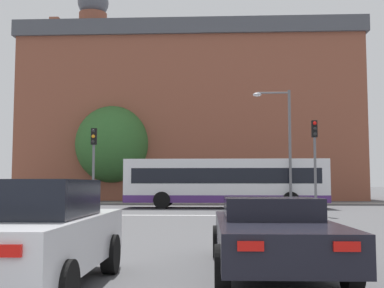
{
  "coord_description": "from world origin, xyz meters",
  "views": [
    {
      "loc": [
        0.83,
        -2.19,
        1.49
      ],
      "look_at": [
        -0.48,
        26.01,
        3.8
      ],
      "focal_mm": 45.0,
      "sensor_mm": 36.0,
      "label": 1
    }
  ],
  "objects_px": {
    "bus_crossing_lead": "(225,182)",
    "car_saloon_left": "(27,234)",
    "traffic_light_near_left": "(93,156)",
    "pedestrian_waiting": "(86,190)",
    "traffic_light_near_right": "(315,152)",
    "car_roadster_right": "(272,233)",
    "pedestrian_walking_east": "(183,190)",
    "street_lamp_junction": "(283,135)"
  },
  "relations": [
    {
      "from": "bus_crossing_lead",
      "to": "car_saloon_left",
      "type": "bearing_deg",
      "value": 171.8
    },
    {
      "from": "traffic_light_near_left",
      "to": "pedestrian_waiting",
      "type": "bearing_deg",
      "value": 106.51
    },
    {
      "from": "traffic_light_near_left",
      "to": "traffic_light_near_right",
      "type": "bearing_deg",
      "value": -0.26
    },
    {
      "from": "car_roadster_right",
      "to": "pedestrian_waiting",
      "type": "bearing_deg",
      "value": 110.39
    },
    {
      "from": "pedestrian_waiting",
      "to": "pedestrian_walking_east",
      "type": "xyz_separation_m",
      "value": [
        7.46,
        0.57,
        -0.01
      ]
    },
    {
      "from": "pedestrian_waiting",
      "to": "pedestrian_walking_east",
      "type": "distance_m",
      "value": 7.49
    },
    {
      "from": "traffic_light_near_right",
      "to": "street_lamp_junction",
      "type": "xyz_separation_m",
      "value": [
        -0.79,
        4.88,
        1.26
      ]
    },
    {
      "from": "traffic_light_near_left",
      "to": "street_lamp_junction",
      "type": "height_order",
      "value": "street_lamp_junction"
    },
    {
      "from": "bus_crossing_lead",
      "to": "pedestrian_waiting",
      "type": "relative_size",
      "value": 7.06
    },
    {
      "from": "pedestrian_walking_east",
      "to": "traffic_light_near_left",
      "type": "bearing_deg",
      "value": 20.92
    },
    {
      "from": "traffic_light_near_left",
      "to": "car_roadster_right",
      "type": "bearing_deg",
      "value": -65.06
    },
    {
      "from": "car_saloon_left",
      "to": "bus_crossing_lead",
      "type": "relative_size",
      "value": 0.35
    },
    {
      "from": "traffic_light_near_right",
      "to": "pedestrian_walking_east",
      "type": "bearing_deg",
      "value": 116.8
    },
    {
      "from": "traffic_light_near_left",
      "to": "bus_crossing_lead",
      "type": "bearing_deg",
      "value": 44.25
    },
    {
      "from": "car_roadster_right",
      "to": "traffic_light_near_left",
      "type": "distance_m",
      "value": 16.36
    },
    {
      "from": "bus_crossing_lead",
      "to": "traffic_light_near_left",
      "type": "height_order",
      "value": "traffic_light_near_left"
    },
    {
      "from": "street_lamp_junction",
      "to": "bus_crossing_lead",
      "type": "bearing_deg",
      "value": 155.31
    },
    {
      "from": "bus_crossing_lead",
      "to": "pedestrian_walking_east",
      "type": "distance_m",
      "value": 8.5
    },
    {
      "from": "car_roadster_right",
      "to": "street_lamp_junction",
      "type": "height_order",
      "value": "street_lamp_junction"
    },
    {
      "from": "traffic_light_near_right",
      "to": "street_lamp_junction",
      "type": "distance_m",
      "value": 5.1
    },
    {
      "from": "car_saloon_left",
      "to": "bus_crossing_lead",
      "type": "bearing_deg",
      "value": 80.98
    },
    {
      "from": "pedestrian_walking_east",
      "to": "pedestrian_waiting",
      "type": "bearing_deg",
      "value": -51.23
    },
    {
      "from": "car_saloon_left",
      "to": "traffic_light_near_left",
      "type": "xyz_separation_m",
      "value": [
        -3.25,
        16.37,
        2.02
      ]
    },
    {
      "from": "traffic_light_near_left",
      "to": "street_lamp_junction",
      "type": "relative_size",
      "value": 0.6
    },
    {
      "from": "car_saloon_left",
      "to": "pedestrian_walking_east",
      "type": "relative_size",
      "value": 2.53
    },
    {
      "from": "bus_crossing_lead",
      "to": "pedestrian_waiting",
      "type": "xyz_separation_m",
      "value": [
        -10.58,
        7.32,
        -0.56
      ]
    },
    {
      "from": "car_roadster_right",
      "to": "pedestrian_waiting",
      "type": "distance_m",
      "value": 30.4
    },
    {
      "from": "traffic_light_near_right",
      "to": "traffic_light_near_left",
      "type": "bearing_deg",
      "value": 179.74
    },
    {
      "from": "car_roadster_right",
      "to": "bus_crossing_lead",
      "type": "bearing_deg",
      "value": 90.24
    },
    {
      "from": "car_saloon_left",
      "to": "pedestrian_walking_east",
      "type": "height_order",
      "value": "pedestrian_walking_east"
    },
    {
      "from": "bus_crossing_lead",
      "to": "pedestrian_walking_east",
      "type": "relative_size",
      "value": 7.14
    },
    {
      "from": "pedestrian_waiting",
      "to": "traffic_light_near_left",
      "type": "bearing_deg",
      "value": 63.88
    },
    {
      "from": "bus_crossing_lead",
      "to": "traffic_light_near_left",
      "type": "bearing_deg",
      "value": 134.25
    },
    {
      "from": "traffic_light_near_left",
      "to": "pedestrian_waiting",
      "type": "relative_size",
      "value": 2.42
    },
    {
      "from": "pedestrian_waiting",
      "to": "pedestrian_walking_east",
      "type": "bearing_deg",
      "value": 141.75
    },
    {
      "from": "car_roadster_right",
      "to": "pedestrian_waiting",
      "type": "xyz_separation_m",
      "value": [
        -10.89,
        28.38,
        0.37
      ]
    },
    {
      "from": "car_roadster_right",
      "to": "traffic_light_near_right",
      "type": "xyz_separation_m",
      "value": [
        3.79,
        14.65,
        2.35
      ]
    },
    {
      "from": "car_saloon_left",
      "to": "pedestrian_waiting",
      "type": "xyz_separation_m",
      "value": [
        -7.3,
        30.04,
        0.23
      ]
    },
    {
      "from": "car_saloon_left",
      "to": "street_lamp_junction",
      "type": "relative_size",
      "value": 0.62
    },
    {
      "from": "traffic_light_near_right",
      "to": "pedestrian_walking_east",
      "type": "relative_size",
      "value": 2.64
    },
    {
      "from": "bus_crossing_lead",
      "to": "traffic_light_near_right",
      "type": "relative_size",
      "value": 2.71
    },
    {
      "from": "car_roadster_right",
      "to": "traffic_light_near_right",
      "type": "bearing_deg",
      "value": 74.88
    }
  ]
}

